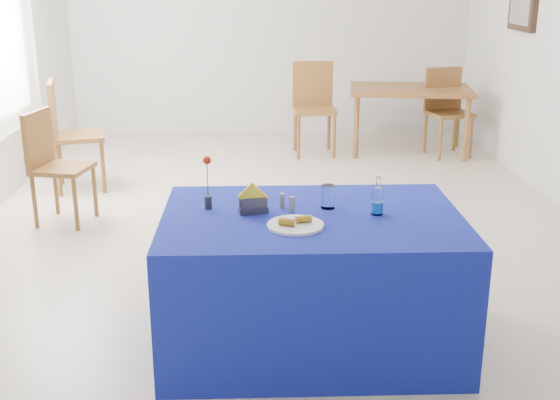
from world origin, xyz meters
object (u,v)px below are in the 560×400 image
object	(u,v)px
chair_win_a	(52,159)
chair_win_b	(67,128)
plate	(295,225)
blue_table	(311,280)
chair_bg_right	(446,105)
oak_table	(410,94)
chair_bg_left	(314,101)
water_bottle	(377,202)

from	to	relation	value
chair_win_a	chair_win_b	xyz separation A→B (m)	(-0.10, 0.92, 0.06)
plate	blue_table	bearing A→B (deg)	61.25
blue_table	chair_bg_right	size ratio (longest dim) A/B	1.63
blue_table	oak_table	size ratio (longest dim) A/B	1.10
chair_bg_left	chair_win_b	distance (m)	2.80
water_bottle	chair_win_a	distance (m)	3.14
water_bottle	chair_bg_left	world-z (taller)	chair_bg_left
chair_bg_right	chair_win_a	xyz separation A→B (m)	(-3.83, -2.19, -0.03)
plate	blue_table	world-z (taller)	plate
blue_table	water_bottle	size ratio (longest dim) A/B	7.44
blue_table	chair_bg_right	world-z (taller)	chair_bg_right
chair_bg_right	chair_win_a	world-z (taller)	chair_bg_right
water_bottle	chair_win_b	distance (m)	3.87
plate	chair_bg_left	distance (m)	4.60
water_bottle	oak_table	bearing A→B (deg)	75.66
chair_win_a	chair_bg_left	bearing A→B (deg)	-32.77
chair_bg_left	chair_win_b	bearing A→B (deg)	-152.83
chair_bg_left	chair_win_b	size ratio (longest dim) A/B	1.00
chair_bg_right	oak_table	bearing A→B (deg)	155.95
plate	oak_table	xyz separation A→B (m)	(1.56, 4.55, -0.09)
chair_bg_left	chair_win_a	world-z (taller)	chair_bg_left
blue_table	chair_win_a	distance (m)	2.88
water_bottle	chair_bg_left	bearing A→B (deg)	89.76
water_bottle	chair_bg_left	distance (m)	4.41
chair_bg_left	chair_bg_right	xyz separation A→B (m)	(1.50, -0.11, -0.04)
plate	water_bottle	distance (m)	0.48
chair_bg_left	water_bottle	bearing A→B (deg)	-92.62
chair_bg_left	chair_win_a	bearing A→B (deg)	-137.75
chair_bg_right	chair_win_b	world-z (taller)	chair_win_b
plate	chair_bg_left	world-z (taller)	chair_bg_left
water_bottle	oak_table	size ratio (longest dim) A/B	0.15
oak_table	chair_bg_left	distance (m)	1.10
oak_table	chair_win_a	xyz separation A→B (m)	(-3.43, -2.27, -0.14)
chair_win_b	chair_win_a	bearing A→B (deg)	173.35
chair_bg_right	chair_win_a	size ratio (longest dim) A/B	1.05
chair_win_a	plate	bearing A→B (deg)	-128.03
chair_bg_right	chair_win_b	size ratio (longest dim) A/B	0.94
oak_table	chair_bg_right	xyz separation A→B (m)	(0.40, -0.08, -0.11)
water_bottle	oak_table	xyz separation A→B (m)	(1.12, 4.37, -0.15)
blue_table	chair_win_b	world-z (taller)	chair_win_b
plate	chair_win_a	world-z (taller)	chair_win_a
oak_table	chair_win_b	size ratio (longest dim) A/B	1.40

